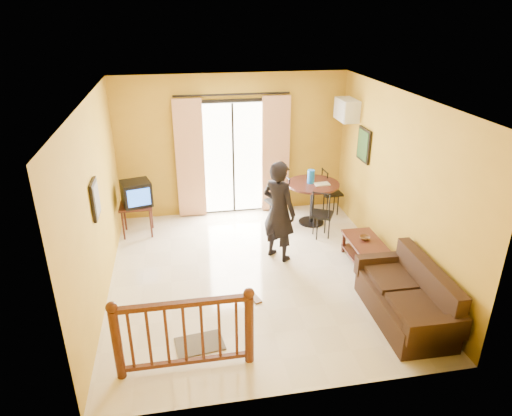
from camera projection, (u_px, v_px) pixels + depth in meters
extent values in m
plane|color=beige|center=(255.00, 274.00, 7.31)|extent=(5.00, 5.00, 0.00)
plane|color=white|center=(254.00, 97.00, 6.17)|extent=(5.00, 5.00, 0.00)
plane|color=#B78C23|center=(233.00, 146.00, 8.98)|extent=(4.50, 0.00, 4.50)
plane|color=#B78C23|center=(299.00, 287.00, 4.49)|extent=(4.50, 0.00, 4.50)
plane|color=#B78C23|center=(96.00, 204.00, 6.37)|extent=(0.00, 5.00, 5.00)
plane|color=#B78C23|center=(397.00, 183.00, 7.10)|extent=(0.00, 5.00, 5.00)
cube|color=black|center=(233.00, 158.00, 9.07)|extent=(1.34, 0.03, 2.34)
cube|color=white|center=(233.00, 159.00, 9.04)|extent=(1.20, 0.04, 2.20)
cube|color=black|center=(233.00, 159.00, 9.02)|extent=(0.04, 0.02, 2.20)
cube|color=beige|center=(190.00, 160.00, 8.84)|extent=(0.55, 0.08, 2.35)
cube|color=beige|center=(276.00, 155.00, 9.11)|extent=(0.55, 0.08, 2.35)
cylinder|color=black|center=(232.00, 94.00, 8.48)|extent=(2.20, 0.04, 0.04)
cube|color=black|center=(136.00, 206.00, 8.37)|extent=(0.59, 0.49, 0.04)
cylinder|color=black|center=(123.00, 225.00, 8.27)|extent=(0.04, 0.04, 0.57)
cylinder|color=black|center=(151.00, 223.00, 8.35)|extent=(0.04, 0.04, 0.57)
cylinder|color=black|center=(125.00, 216.00, 8.62)|extent=(0.04, 0.04, 0.57)
cylinder|color=black|center=(152.00, 214.00, 8.70)|extent=(0.04, 0.04, 0.57)
cube|color=black|center=(136.00, 193.00, 8.27)|extent=(0.60, 0.56, 0.45)
cube|color=blue|center=(139.00, 198.00, 8.08)|extent=(0.39, 0.12, 0.32)
cube|color=black|center=(95.00, 199.00, 6.14)|extent=(0.04, 0.42, 0.52)
cube|color=#5B574E|center=(97.00, 199.00, 6.14)|extent=(0.01, 0.34, 0.44)
cylinder|color=black|center=(313.00, 184.00, 8.70)|extent=(1.01, 1.01, 0.04)
cylinder|color=black|center=(312.00, 204.00, 8.86)|extent=(0.08, 0.08, 0.82)
cylinder|color=black|center=(311.00, 222.00, 9.02)|extent=(0.49, 0.49, 0.03)
cylinder|color=blue|center=(311.00, 177.00, 8.65)|extent=(0.14, 0.14, 0.26)
cube|color=beige|center=(322.00, 184.00, 8.62)|extent=(0.29, 0.19, 0.02)
cube|color=silver|center=(347.00, 110.00, 8.52)|extent=(0.30, 0.60, 0.40)
cube|color=gray|center=(339.00, 110.00, 8.50)|extent=(0.02, 0.56, 0.36)
cube|color=black|center=(364.00, 145.00, 8.16)|extent=(0.04, 0.50, 0.60)
cube|color=black|center=(363.00, 145.00, 8.16)|extent=(0.01, 0.42, 0.52)
cube|color=black|center=(366.00, 242.00, 7.46)|extent=(0.52, 0.94, 0.04)
cube|color=black|center=(364.00, 256.00, 7.57)|extent=(0.48, 0.90, 0.03)
cube|color=black|center=(362.00, 267.00, 7.14)|extent=(0.05, 0.05, 0.39)
cube|color=black|center=(387.00, 264.00, 7.20)|extent=(0.05, 0.05, 0.39)
cube|color=black|center=(344.00, 242.00, 7.88)|extent=(0.05, 0.05, 0.39)
cube|color=black|center=(366.00, 240.00, 7.95)|extent=(0.05, 0.05, 0.39)
imported|color=#55371D|center=(365.00, 238.00, 7.49)|extent=(0.18, 0.18, 0.05)
cube|color=black|center=(404.00, 306.00, 6.19)|extent=(0.81, 1.59, 0.40)
cube|color=black|center=(428.00, 283.00, 6.10)|extent=(0.20, 1.58, 0.54)
cube|color=black|center=(436.00, 330.00, 5.41)|extent=(0.79, 0.17, 0.30)
cube|color=black|center=(381.00, 264.00, 6.80)|extent=(0.79, 0.17, 0.30)
cube|color=black|center=(415.00, 308.00, 5.78)|extent=(0.55, 0.65, 0.10)
cube|color=black|center=(391.00, 279.00, 6.40)|extent=(0.55, 0.65, 0.10)
imported|color=black|center=(279.00, 211.00, 7.46)|extent=(0.72, 0.74, 1.72)
cylinder|color=#471E0F|center=(117.00, 345.00, 5.11)|extent=(0.11, 0.11, 0.92)
cylinder|color=#471E0F|center=(249.00, 330.00, 5.35)|extent=(0.11, 0.11, 0.92)
sphere|color=#471E0F|center=(111.00, 307.00, 4.90)|extent=(0.13, 0.13, 0.13)
sphere|color=#471E0F|center=(249.00, 293.00, 5.14)|extent=(0.13, 0.13, 0.13)
cube|color=#471E0F|center=(182.00, 304.00, 5.04)|extent=(1.55, 0.08, 0.06)
cube|color=#471E0F|center=(187.00, 361.00, 5.37)|extent=(1.55, 0.06, 0.05)
cube|color=#534C42|center=(200.00, 344.00, 5.79)|extent=(0.65, 0.47, 0.02)
cube|color=#55371D|center=(246.00, 299.00, 6.65)|extent=(0.17, 0.27, 0.03)
cube|color=#55371D|center=(255.00, 298.00, 6.67)|extent=(0.17, 0.27, 0.03)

